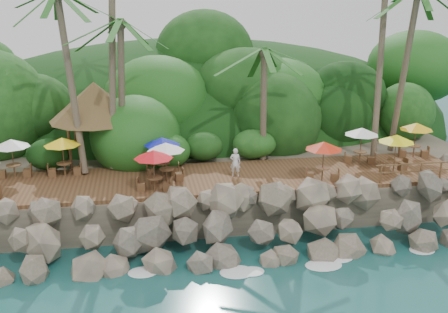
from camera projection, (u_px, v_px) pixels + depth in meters
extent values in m
plane|color=#19514F|center=(246.00, 271.00, 22.73)|extent=(140.00, 140.00, 0.00)
cube|color=gray|center=(202.00, 147.00, 37.51)|extent=(32.00, 25.20, 2.10)
ellipsoid|color=#143811|center=(191.00, 135.00, 44.89)|extent=(44.80, 28.00, 15.40)
cube|color=brown|center=(224.00, 178.00, 27.74)|extent=(26.00, 5.00, 0.20)
ellipsoid|color=white|center=(33.00, 284.00, 21.62)|extent=(1.20, 0.80, 0.06)
ellipsoid|color=white|center=(106.00, 278.00, 22.08)|extent=(1.20, 0.80, 0.06)
ellipsoid|color=white|center=(177.00, 272.00, 22.54)|extent=(1.20, 0.80, 0.06)
ellipsoid|color=white|center=(245.00, 267.00, 23.00)|extent=(1.20, 0.80, 0.06)
ellipsoid|color=white|center=(310.00, 261.00, 23.47)|extent=(1.20, 0.80, 0.06)
ellipsoid|color=white|center=(372.00, 256.00, 23.93)|extent=(1.20, 0.80, 0.06)
ellipsoid|color=white|center=(433.00, 251.00, 24.39)|extent=(1.20, 0.80, 0.06)
cylinder|color=brown|center=(71.00, 85.00, 27.24)|extent=(1.32, 1.97, 9.38)
cylinder|color=brown|center=(112.00, 37.00, 27.69)|extent=(1.15, 2.60, 14.12)
cylinder|color=brown|center=(122.00, 95.00, 28.39)|extent=(0.82, 1.09, 8.00)
ellipsoid|color=#23601E|center=(117.00, 20.00, 27.21)|extent=(6.00, 6.00, 2.40)
cylinder|color=brown|center=(264.00, 106.00, 29.67)|extent=(0.60, 0.60, 6.41)
ellipsoid|color=#23601E|center=(265.00, 49.00, 28.72)|extent=(6.00, 6.00, 2.40)
cylinder|color=brown|center=(381.00, 54.00, 30.11)|extent=(1.29, 2.53, 11.76)
cylinder|color=brown|center=(404.00, 74.00, 30.33)|extent=(0.57, 1.55, 9.64)
cylinder|color=brown|center=(70.00, 148.00, 28.53)|extent=(0.16, 0.16, 2.40)
cylinder|color=brown|center=(122.00, 146.00, 28.96)|extent=(0.16, 0.16, 2.40)
cylinder|color=brown|center=(75.00, 135.00, 31.17)|extent=(0.16, 0.16, 2.40)
cylinder|color=brown|center=(123.00, 133.00, 31.60)|extent=(0.16, 0.16, 2.40)
cone|color=brown|center=(95.00, 101.00, 29.39)|extent=(5.20, 5.20, 2.20)
cylinder|color=brown|center=(155.00, 184.00, 25.53)|extent=(0.07, 0.07, 0.68)
cylinder|color=brown|center=(154.00, 178.00, 25.42)|extent=(0.77, 0.77, 0.05)
cylinder|color=brown|center=(154.00, 171.00, 25.33)|extent=(0.05, 0.05, 2.02)
cone|color=red|center=(153.00, 154.00, 25.07)|extent=(1.93, 1.93, 0.41)
cube|color=brown|center=(142.00, 187.00, 25.60)|extent=(0.46, 0.46, 0.42)
cube|color=brown|center=(168.00, 187.00, 25.53)|extent=(0.46, 0.46, 0.42)
cylinder|color=brown|center=(322.00, 174.00, 26.99)|extent=(0.07, 0.07, 0.68)
cylinder|color=brown|center=(323.00, 168.00, 26.89)|extent=(0.77, 0.77, 0.05)
cylinder|color=brown|center=(323.00, 162.00, 26.80)|extent=(0.05, 0.05, 2.02)
cone|color=red|center=(324.00, 146.00, 26.54)|extent=(1.93, 1.93, 0.41)
cube|color=brown|center=(310.00, 176.00, 27.10)|extent=(0.47, 0.47, 0.42)
cube|color=brown|center=(335.00, 177.00, 26.97)|extent=(0.47, 0.47, 0.42)
cylinder|color=brown|center=(414.00, 151.00, 30.92)|extent=(0.07, 0.07, 0.68)
cylinder|color=brown|center=(414.00, 146.00, 30.82)|extent=(0.77, 0.77, 0.05)
cylinder|color=brown|center=(415.00, 141.00, 30.72)|extent=(0.05, 0.05, 2.02)
cone|color=#EAAF13|center=(416.00, 126.00, 30.46)|extent=(1.93, 1.93, 0.41)
cube|color=brown|center=(402.00, 153.00, 31.01)|extent=(0.47, 0.47, 0.42)
cube|color=brown|center=(425.00, 154.00, 30.90)|extent=(0.47, 0.47, 0.42)
cylinder|color=brown|center=(394.00, 166.00, 28.32)|extent=(0.07, 0.07, 0.68)
cylinder|color=brown|center=(394.00, 160.00, 28.21)|extent=(0.77, 0.77, 0.05)
cylinder|color=brown|center=(395.00, 154.00, 28.12)|extent=(0.05, 0.05, 2.02)
cone|color=yellow|center=(397.00, 138.00, 27.86)|extent=(1.93, 1.93, 0.41)
cube|color=brown|center=(384.00, 170.00, 28.09)|extent=(0.48, 0.48, 0.42)
cube|color=brown|center=(402.00, 166.00, 28.62)|extent=(0.48, 0.48, 0.42)
cylinder|color=brown|center=(360.00, 157.00, 29.79)|extent=(0.07, 0.07, 0.68)
cylinder|color=brown|center=(360.00, 152.00, 29.68)|extent=(0.77, 0.77, 0.05)
cylinder|color=brown|center=(361.00, 146.00, 29.59)|extent=(0.05, 0.05, 2.02)
cone|color=white|center=(362.00, 131.00, 29.33)|extent=(1.93, 1.93, 0.41)
cube|color=brown|center=(348.00, 159.00, 29.94)|extent=(0.49, 0.49, 0.42)
cube|color=brown|center=(371.00, 160.00, 29.72)|extent=(0.49, 0.49, 0.42)
cylinder|color=brown|center=(65.00, 169.00, 27.73)|extent=(0.07, 0.07, 0.68)
cylinder|color=brown|center=(64.00, 163.00, 27.63)|extent=(0.77, 0.77, 0.05)
cylinder|color=brown|center=(64.00, 157.00, 27.54)|extent=(0.05, 0.05, 2.02)
cone|color=yellow|center=(62.00, 141.00, 27.28)|extent=(1.93, 1.93, 0.41)
cube|color=brown|center=(52.00, 173.00, 27.63)|extent=(0.41, 0.41, 0.42)
cube|color=brown|center=(77.00, 171.00, 27.91)|extent=(0.41, 0.41, 0.42)
cylinder|color=brown|center=(163.00, 169.00, 27.78)|extent=(0.07, 0.07, 0.68)
cylinder|color=brown|center=(163.00, 163.00, 27.68)|extent=(0.77, 0.77, 0.05)
cylinder|color=brown|center=(163.00, 157.00, 27.59)|extent=(0.05, 0.05, 2.02)
cone|color=#0C12A1|center=(162.00, 141.00, 27.33)|extent=(1.93, 1.93, 0.41)
cube|color=brown|center=(151.00, 172.00, 27.75)|extent=(0.41, 0.41, 0.42)
cube|color=brown|center=(175.00, 171.00, 27.89)|extent=(0.41, 0.41, 0.42)
cylinder|color=brown|center=(14.00, 171.00, 27.43)|extent=(0.07, 0.07, 0.68)
cylinder|color=brown|center=(14.00, 165.00, 27.33)|extent=(0.77, 0.77, 0.05)
cylinder|color=brown|center=(13.00, 159.00, 27.23)|extent=(0.05, 0.05, 2.02)
cone|color=white|center=(11.00, 143.00, 26.97)|extent=(1.93, 1.93, 0.41)
cube|color=brown|center=(2.00, 174.00, 27.34)|extent=(0.40, 0.40, 0.42)
cube|color=brown|center=(28.00, 173.00, 27.59)|extent=(0.40, 0.40, 0.42)
cylinder|color=brown|center=(167.00, 175.00, 26.80)|extent=(0.07, 0.07, 0.68)
cylinder|color=brown|center=(167.00, 169.00, 26.70)|extent=(0.77, 0.77, 0.05)
cylinder|color=brown|center=(166.00, 163.00, 26.60)|extent=(0.05, 0.05, 2.02)
cone|color=white|center=(166.00, 147.00, 26.35)|extent=(1.93, 1.93, 0.41)
cube|color=brown|center=(154.00, 179.00, 26.71)|extent=(0.41, 0.41, 0.42)
cube|color=brown|center=(179.00, 177.00, 26.97)|extent=(0.41, 0.41, 0.42)
cylinder|color=brown|center=(381.00, 174.00, 26.54)|extent=(0.10, 0.10, 1.00)
cylinder|color=brown|center=(401.00, 173.00, 26.71)|extent=(0.10, 0.10, 1.00)
cylinder|color=brown|center=(421.00, 172.00, 26.88)|extent=(0.10, 0.10, 1.00)
cylinder|color=brown|center=(441.00, 171.00, 27.05)|extent=(0.10, 0.10, 1.00)
cube|color=brown|center=(432.00, 163.00, 26.83)|extent=(6.10, 0.06, 0.06)
cube|color=brown|center=(431.00, 170.00, 26.95)|extent=(6.10, 0.06, 0.06)
imported|color=silver|center=(235.00, 162.00, 27.45)|extent=(0.64, 0.50, 1.56)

